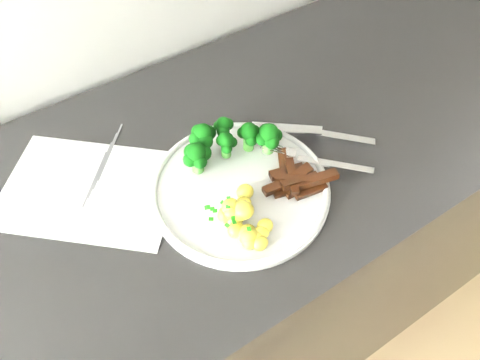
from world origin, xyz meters
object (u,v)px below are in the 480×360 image
Objects in this scene: beef_strips at (297,180)px; fork at (319,160)px; potatoes at (243,219)px; counter at (240,270)px; broccoli at (226,140)px; plate at (240,188)px; knife at (329,136)px; recipe_paper at (89,189)px.

beef_strips is 0.06m from fork.
potatoes is 0.18m from fork.
beef_strips reaches higher than counter.
broccoli reaches higher than beef_strips.
plate is 1.84× the size of fork.
beef_strips is (0.06, -0.12, -0.03)m from broccoli.
broccoli is 0.14m from beef_strips.
broccoli is (-0.03, 0.00, 0.50)m from counter.
fork is (0.14, -0.03, 0.01)m from plate.
knife reaches higher than plate.
counter is 19.33× the size of beef_strips.
broccoli reaches higher than knife.
fork is at bearing -26.32° from recipe_paper.
broccoli is at bearing 67.70° from potatoes.
beef_strips is at bearing -72.94° from counter.
recipe_paper is 3.03× the size of potatoes.
knife is at bearing -18.61° from broccoli.
recipe_paper is 0.25m from plate.
broccoli is 1.40× the size of beef_strips.
knife is (0.06, 0.04, -0.01)m from fork.
plate is at bearing 60.50° from potatoes.
counter is 7.95× the size of plate.
plate is at bearing 150.47° from beef_strips.
beef_strips is at bearing -61.88° from broccoli.
fork reaches higher than plate.
potatoes is 0.12m from beef_strips.
fork is at bearing -40.03° from broccoli.
fork reaches higher than counter.
knife is at bearing -21.20° from counter.
knife is at bearing 25.43° from beef_strips.
recipe_paper is 1.17× the size of plate.
recipe_paper is at bearing 130.22° from potatoes.
plate is 0.08m from potatoes.
recipe_paper is 2.02× the size of broccoli.
recipe_paper is at bearing 162.75° from broccoli.
potatoes is (-0.06, -0.13, -0.02)m from broccoli.
recipe_paper is 0.43m from knife.
potatoes reaches higher than counter.
recipe_paper is 0.39m from fork.
knife is (0.15, -0.06, 0.46)m from counter.
broccoli is at bearing 118.12° from beef_strips.
plate is at bearing -177.16° from knife.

